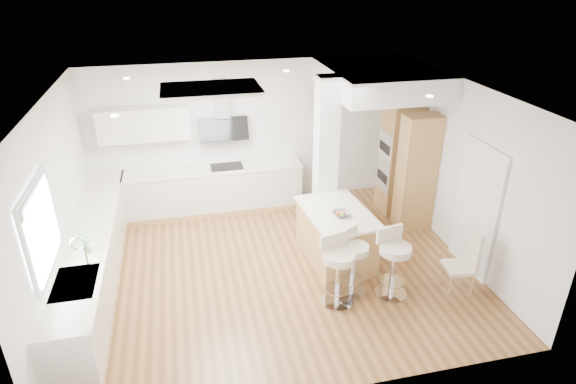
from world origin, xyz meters
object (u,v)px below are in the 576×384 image
object	(u,v)px
peninsula	(336,235)
bar_stool_a	(338,267)
dining_chair	(466,260)
bar_stool_c	(393,260)
bar_stool_b	(352,258)

from	to	relation	value
peninsula	bar_stool_a	bearing A→B (deg)	-112.20
peninsula	dining_chair	size ratio (longest dim) A/B	1.48
bar_stool_c	dining_chair	xyz separation A→B (m)	(1.05, -0.18, -0.04)
bar_stool_a	bar_stool_b	distance (m)	0.35
bar_stool_a	dining_chair	bearing A→B (deg)	-18.71
bar_stool_a	dining_chair	distance (m)	1.88
bar_stool_c	dining_chair	distance (m)	1.07
peninsula	bar_stool_b	distance (m)	0.85
bar_stool_a	bar_stool_c	bearing A→B (deg)	-13.41
bar_stool_b	bar_stool_c	world-z (taller)	bar_stool_c
peninsula	dining_chair	distance (m)	1.98
bar_stool_a	bar_stool_c	size ratio (longest dim) A/B	1.00
peninsula	bar_stool_b	world-z (taller)	bar_stool_b
bar_stool_a	bar_stool_b	size ratio (longest dim) A/B	1.06
bar_stool_b	peninsula	bearing A→B (deg)	63.39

